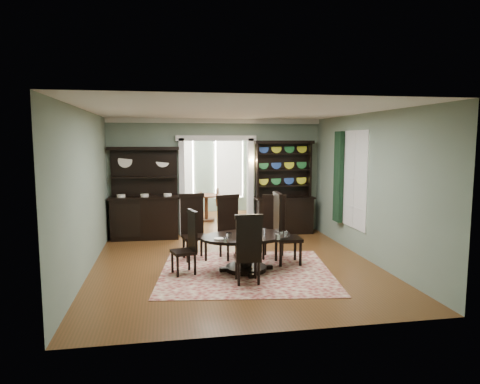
# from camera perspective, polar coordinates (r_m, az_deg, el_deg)

# --- Properties ---
(room) EXTENTS (5.51, 6.01, 3.01)m
(room) POSITION_cam_1_polar(r_m,az_deg,el_deg) (8.26, -0.73, 0.86)
(room) COLOR brown
(room) RESTS_ON ground
(parlor) EXTENTS (3.51, 3.50, 3.01)m
(parlor) POSITION_cam_1_polar(r_m,az_deg,el_deg) (13.69, -4.44, 2.99)
(parlor) COLOR brown
(parlor) RESTS_ON ground
(doorway_trim) EXTENTS (2.08, 0.25, 2.57)m
(doorway_trim) POSITION_cam_1_polar(r_m,az_deg,el_deg) (11.18, -3.18, 2.64)
(doorway_trim) COLOR silver
(doorway_trim) RESTS_ON floor
(right_window) EXTENTS (0.15, 1.47, 2.12)m
(right_window) POSITION_cam_1_polar(r_m,az_deg,el_deg) (9.89, 14.01, 1.79)
(right_window) COLOR white
(right_window) RESTS_ON wall_right
(wall_sconce) EXTENTS (0.27, 0.21, 0.21)m
(wall_sconce) POSITION_cam_1_polar(r_m,az_deg,el_deg) (11.16, 1.77, 4.04)
(wall_sconce) COLOR #B0882F
(wall_sconce) RESTS_ON back_wall_right
(rug) EXTENTS (3.49, 3.22, 0.01)m
(rug) POSITION_cam_1_polar(r_m,az_deg,el_deg) (8.13, 0.79, -10.57)
(rug) COLOR maroon
(rug) RESTS_ON floor
(dining_table) EXTENTS (1.89, 1.85, 0.69)m
(dining_table) POSITION_cam_1_polar(r_m,az_deg,el_deg) (8.07, 0.83, -7.22)
(dining_table) COLOR black
(dining_table) RESTS_ON rug
(centerpiece) EXTENTS (1.38, 0.89, 0.23)m
(centerpiece) POSITION_cam_1_polar(r_m,az_deg,el_deg) (7.94, 1.61, -5.43)
(centerpiece) COLOR silver
(centerpiece) RESTS_ON dining_table
(chair_far_left) EXTENTS (0.57, 0.55, 1.36)m
(chair_far_left) POSITION_cam_1_polar(r_m,az_deg,el_deg) (8.91, -6.27, -4.36)
(chair_far_left) COLOR black
(chair_far_left) RESTS_ON rug
(chair_far_mid) EXTENTS (0.60, 0.58, 1.32)m
(chair_far_mid) POSITION_cam_1_polar(r_m,az_deg,el_deg) (8.96, -1.37, -4.38)
(chair_far_mid) COLOR black
(chair_far_mid) RESTS_ON rug
(chair_far_right) EXTENTS (0.61, 0.59, 1.31)m
(chair_far_right) POSITION_cam_1_polar(r_m,az_deg,el_deg) (9.01, 4.53, -4.37)
(chair_far_right) COLOR black
(chair_far_right) RESTS_ON rug
(chair_end_left) EXTENTS (0.52, 0.53, 1.18)m
(chair_end_left) POSITION_cam_1_polar(r_m,az_deg,el_deg) (7.94, -6.89, -6.45)
(chair_end_left) COLOR black
(chair_end_left) RESTS_ON rug
(chair_end_right) EXTENTS (0.52, 0.55, 1.43)m
(chair_end_right) POSITION_cam_1_polar(r_m,az_deg,el_deg) (8.49, 5.67, -4.64)
(chair_end_right) COLOR black
(chair_end_right) RESTS_ON rug
(chair_near) EXTENTS (0.48, 0.45, 1.23)m
(chair_near) POSITION_cam_1_polar(r_m,az_deg,el_deg) (7.28, 1.11, -7.43)
(chair_near) COLOR black
(chair_near) RESTS_ON rug
(sideboard) EXTENTS (1.75, 0.66, 2.29)m
(sideboard) POSITION_cam_1_polar(r_m,az_deg,el_deg) (10.94, -12.56, -1.93)
(sideboard) COLOR black
(sideboard) RESTS_ON floor
(welsh_dresser) EXTENTS (1.57, 0.58, 2.44)m
(welsh_dresser) POSITION_cam_1_polar(r_m,az_deg,el_deg) (11.34, 5.84, -1.05)
(welsh_dresser) COLOR black
(welsh_dresser) RESTS_ON floor
(parlor_table) EXTENTS (0.87, 0.87, 0.80)m
(parlor_table) POSITION_cam_1_polar(r_m,az_deg,el_deg) (13.06, -4.51, -1.58)
(parlor_table) COLOR #532917
(parlor_table) RESTS_ON parlor_floor
(parlor_chair_left) EXTENTS (0.42, 0.41, 0.88)m
(parlor_chair_left) POSITION_cam_1_polar(r_m,az_deg,el_deg) (13.08, -5.74, -1.80)
(parlor_chair_left) COLOR #532917
(parlor_chair_left) RESTS_ON parlor_floor
(parlor_chair_right) EXTENTS (0.45, 0.44, 0.98)m
(parlor_chair_right) POSITION_cam_1_polar(r_m,az_deg,el_deg) (13.12, -2.53, -1.52)
(parlor_chair_right) COLOR #532917
(parlor_chair_right) RESTS_ON parlor_floor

